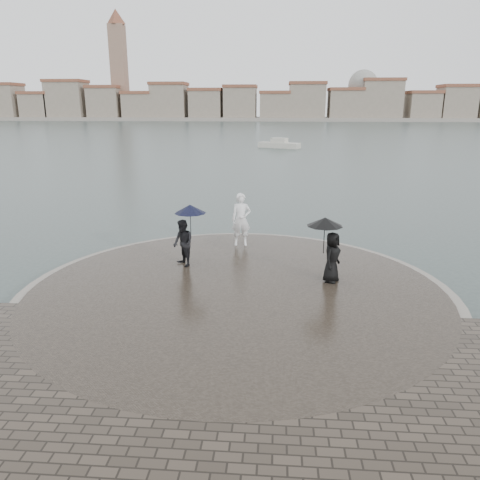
{
  "coord_description": "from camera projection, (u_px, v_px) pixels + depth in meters",
  "views": [
    {
      "loc": [
        1.08,
        -9.06,
        5.48
      ],
      "look_at": [
        0.0,
        4.8,
        1.45
      ],
      "focal_mm": 35.0,
      "sensor_mm": 36.0,
      "label": 1
    }
  ],
  "objects": [
    {
      "name": "ground",
      "position": [
        223.0,
        364.0,
        10.29
      ],
      "size": [
        400.0,
        400.0,
        0.0
      ],
      "primitive_type": "plane",
      "color": "#2B3835",
      "rests_on": "ground"
    },
    {
      "name": "statue",
      "position": [
        241.0,
        220.0,
        17.48
      ],
      "size": [
        0.76,
        0.54,
        1.98
      ],
      "primitive_type": "imported",
      "rotation": [
        0.0,
        0.0,
        0.09
      ],
      "color": "white",
      "rests_on": "quay_tip"
    },
    {
      "name": "kerb_ring",
      "position": [
        237.0,
        295.0,
        13.59
      ],
      "size": [
        12.5,
        12.5,
        0.32
      ],
      "primitive_type": "cylinder",
      "color": "gray",
      "rests_on": "ground"
    },
    {
      "name": "far_skyline",
      "position": [
        257.0,
        104.0,
        163.07
      ],
      "size": [
        260.0,
        20.0,
        37.0
      ],
      "color": "gray",
      "rests_on": "ground"
    },
    {
      "name": "visitor_left",
      "position": [
        185.0,
        233.0,
        15.19
      ],
      "size": [
        1.22,
        1.09,
        2.04
      ],
      "color": "black",
      "rests_on": "quay_tip"
    },
    {
      "name": "boats",
      "position": [
        393.0,
        150.0,
        54.93
      ],
      "size": [
        31.89,
        16.0,
        1.5
      ],
      "color": "beige",
      "rests_on": "ground"
    },
    {
      "name": "visitor_right",
      "position": [
        330.0,
        245.0,
        13.82
      ],
      "size": [
        1.17,
        1.08,
        1.95
      ],
      "color": "black",
      "rests_on": "quay_tip"
    },
    {
      "name": "quay_tip",
      "position": [
        237.0,
        294.0,
        13.59
      ],
      "size": [
        11.9,
        11.9,
        0.36
      ],
      "primitive_type": "cylinder",
      "color": "#2D261E",
      "rests_on": "ground"
    }
  ]
}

